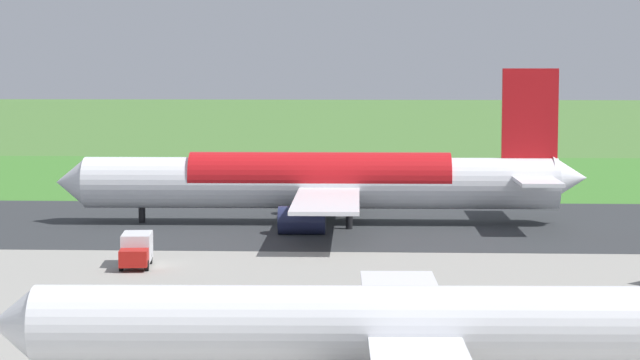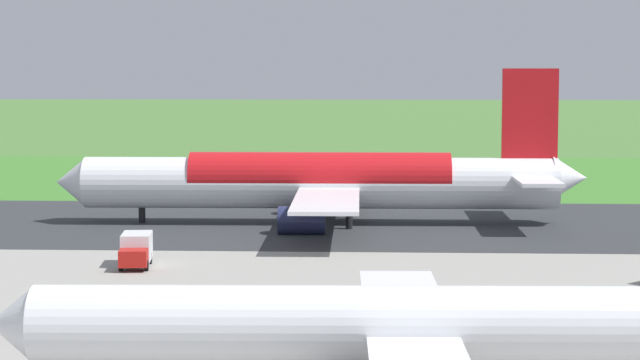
% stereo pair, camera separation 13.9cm
% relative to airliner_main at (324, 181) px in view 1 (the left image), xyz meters
% --- Properties ---
extents(ground_plane, '(800.00, 800.00, 0.00)m').
position_rel_airliner_main_xyz_m(ground_plane, '(-8.84, 0.01, -4.35)').
color(ground_plane, '#477233').
extents(runway_asphalt, '(600.00, 37.00, 0.06)m').
position_rel_airliner_main_xyz_m(runway_asphalt, '(-8.84, 0.01, -4.32)').
color(runway_asphalt, '#2D3033').
rests_on(runway_asphalt, ground).
extents(grass_verge_foreground, '(600.00, 80.00, 0.04)m').
position_rel_airliner_main_xyz_m(grass_verge_foreground, '(-8.84, -45.98, -4.33)').
color(grass_verge_foreground, '#3C782B').
rests_on(grass_verge_foreground, ground).
extents(airliner_main, '(54.01, 44.09, 15.88)m').
position_rel_airliner_main_xyz_m(airliner_main, '(0.00, 0.00, 0.00)').
color(airliner_main, white).
rests_on(airliner_main, ground).
extents(airliner_parked_mid, '(41.52, 33.92, 12.13)m').
position_rel_airliner_main_xyz_m(airliner_parked_mid, '(-6.71, 61.90, -1.04)').
color(airliner_parked_mid, white).
rests_on(airliner_parked_mid, ground).
extents(service_truck_baggage, '(2.85, 6.00, 2.65)m').
position_rel_airliner_main_xyz_m(service_truck_baggage, '(13.93, 26.65, -2.95)').
color(service_truck_baggage, '#B21914').
rests_on(service_truck_baggage, ground).
extents(no_stopping_sign, '(0.60, 0.10, 2.35)m').
position_rel_airliner_main_xyz_m(no_stopping_sign, '(11.50, -49.82, -2.95)').
color(no_stopping_sign, slate).
rests_on(no_stopping_sign, ground).
extents(traffic_cone_orange, '(0.40, 0.40, 0.55)m').
position_rel_airliner_main_xyz_m(traffic_cone_orange, '(14.95, -44.46, -4.08)').
color(traffic_cone_orange, orange).
rests_on(traffic_cone_orange, ground).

